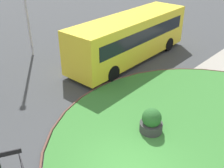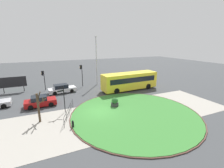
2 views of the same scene
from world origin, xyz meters
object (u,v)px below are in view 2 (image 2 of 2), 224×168
(bus_yellow, at_px, (130,81))
(car_far_lane, at_px, (62,89))
(traffic_light_far, at_px, (81,71))
(billboard_left, at_px, (13,82))
(lamppost_tall, at_px, (96,60))
(street_tree_bare, at_px, (39,106))
(planter_near_signpost, at_px, (115,103))
(car_trailing, at_px, (40,101))
(traffic_light_near, at_px, (43,76))
(signpost_directional, at_px, (64,97))
(bollard_foreground, at_px, (73,124))

(bus_yellow, distance_m, car_far_lane, 11.79)
(traffic_light_far, distance_m, billboard_left, 11.55)
(lamppost_tall, xyz_separation_m, street_tree_bare, (-10.45, -12.09, -3.25))
(car_far_lane, bearing_deg, lamppost_tall, 15.04)
(planter_near_signpost, bearing_deg, bus_yellow, 46.10)
(car_trailing, distance_m, traffic_light_far, 10.60)
(traffic_light_near, distance_m, billboard_left, 4.90)
(signpost_directional, relative_size, traffic_light_far, 0.82)
(car_trailing, xyz_separation_m, traffic_light_near, (0.66, 7.43, 1.92))
(car_trailing, bearing_deg, traffic_light_far, 43.11)
(bollard_foreground, distance_m, car_far_lane, 12.20)
(signpost_directional, height_order, traffic_light_near, traffic_light_near)
(bollard_foreground, distance_m, car_trailing, 7.92)
(traffic_light_far, bearing_deg, planter_near_signpost, 95.96)
(lamppost_tall, bearing_deg, car_trailing, -144.49)
(car_far_lane, relative_size, traffic_light_near, 1.31)
(signpost_directional, xyz_separation_m, bus_yellow, (11.99, 5.10, -0.36))
(signpost_directional, relative_size, car_trailing, 0.86)
(bollard_foreground, relative_size, lamppost_tall, 0.08)
(signpost_directional, height_order, traffic_light_far, traffic_light_far)
(bus_yellow, bearing_deg, street_tree_bare, -158.68)
(signpost_directional, bearing_deg, car_trailing, 128.46)
(planter_near_signpost, bearing_deg, car_far_lane, 122.13)
(signpost_directional, distance_m, street_tree_bare, 2.97)
(street_tree_bare, bearing_deg, billboard_left, 107.57)
(signpost_directional, bearing_deg, street_tree_bare, -155.27)
(traffic_light_far, height_order, planter_near_signpost, traffic_light_far)
(signpost_directional, xyz_separation_m, planter_near_signpost, (6.32, -0.78, -1.46))
(bus_yellow, distance_m, billboard_left, 19.89)
(bollard_foreground, height_order, car_far_lane, car_far_lane)
(traffic_light_near, height_order, planter_near_signpost, traffic_light_near)
(bollard_foreground, bearing_deg, traffic_light_far, 73.20)
(car_trailing, bearing_deg, lamppost_tall, 33.94)
(traffic_light_far, distance_m, lamppost_tall, 3.69)
(lamppost_tall, bearing_deg, traffic_light_far, -176.44)
(lamppost_tall, xyz_separation_m, planter_near_signpost, (-1.44, -11.63, -4.47))
(planter_near_signpost, bearing_deg, traffic_light_far, 98.30)
(bus_yellow, bearing_deg, planter_near_signpost, -135.94)
(lamppost_tall, height_order, planter_near_signpost, lamppost_tall)
(bollard_foreground, relative_size, traffic_light_far, 0.19)
(billboard_left, height_order, street_tree_bare, street_tree_bare)
(traffic_light_near, relative_size, planter_near_signpost, 2.85)
(lamppost_tall, distance_m, street_tree_bare, 16.31)
(car_far_lane, bearing_deg, traffic_light_far, 26.05)
(bus_yellow, relative_size, planter_near_signpost, 8.32)
(lamppost_tall, relative_size, billboard_left, 2.33)
(signpost_directional, height_order, bollard_foreground, signpost_directional)
(bus_yellow, distance_m, street_tree_bare, 15.99)
(billboard_left, bearing_deg, planter_near_signpost, -43.78)
(bollard_foreground, height_order, car_trailing, car_trailing)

